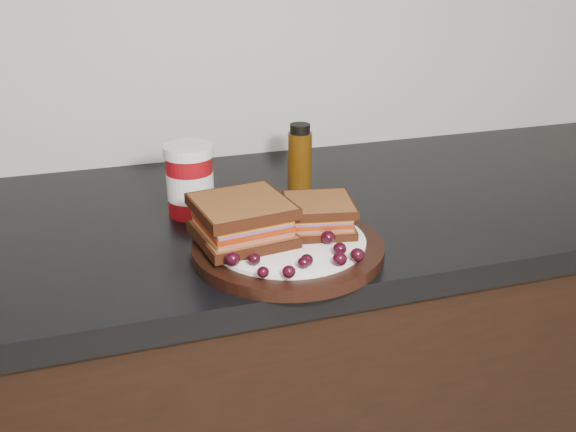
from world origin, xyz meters
name	(u,v)px	position (x,y,z in m)	size (l,w,h in m)	color
base_cabinets	(290,418)	(0.00, 1.70, 0.43)	(3.96, 0.58, 0.86)	black
countertop	(290,215)	(0.00, 1.70, 0.88)	(3.98, 0.60, 0.04)	black
plate	(288,248)	(-0.06, 1.52, 0.91)	(0.28, 0.28, 0.02)	black
sandwich_left	(242,220)	(-0.12, 1.54, 0.95)	(0.13, 0.13, 0.06)	brown
sandwich_right	(319,215)	(-0.01, 1.54, 0.95)	(0.10, 0.10, 0.05)	brown
grape_0	(232,259)	(-0.16, 1.46, 0.93)	(0.02, 0.02, 0.02)	black
grape_1	(254,259)	(-0.13, 1.46, 0.93)	(0.02, 0.02, 0.02)	black
grape_2	(263,272)	(-0.13, 1.42, 0.93)	(0.02, 0.02, 0.01)	black
grape_3	(289,272)	(-0.10, 1.41, 0.93)	(0.02, 0.02, 0.02)	black
grape_4	(307,260)	(-0.06, 1.43, 0.93)	(0.02, 0.02, 0.02)	black
grape_5	(304,262)	(-0.07, 1.43, 0.93)	(0.02, 0.02, 0.02)	black
grape_6	(340,259)	(-0.02, 1.42, 0.93)	(0.02, 0.02, 0.02)	black
grape_7	(357,255)	(0.01, 1.43, 0.93)	(0.02, 0.02, 0.02)	black
grape_8	(340,249)	(-0.01, 1.45, 0.93)	(0.02, 0.02, 0.02)	black
grape_9	(328,237)	(-0.01, 1.49, 0.93)	(0.02, 0.02, 0.02)	black
grape_10	(348,226)	(0.03, 1.51, 0.93)	(0.02, 0.02, 0.02)	black
grape_11	(326,226)	(0.00, 1.53, 0.93)	(0.02, 0.02, 0.02)	black
grape_12	(331,224)	(0.01, 1.54, 0.93)	(0.02, 0.02, 0.02)	black
grape_13	(309,212)	(-0.01, 1.59, 0.93)	(0.02, 0.02, 0.02)	black
grape_14	(244,227)	(-0.12, 1.56, 0.93)	(0.02, 0.02, 0.02)	black
grape_15	(251,233)	(-0.11, 1.54, 0.93)	(0.02, 0.02, 0.02)	black
grape_16	(229,242)	(-0.15, 1.52, 0.93)	(0.02, 0.02, 0.01)	black
grape_17	(241,243)	(-0.13, 1.51, 0.93)	(0.02, 0.02, 0.02)	black
grape_18	(234,225)	(-0.13, 1.57, 0.93)	(0.02, 0.02, 0.02)	black
grape_19	(232,231)	(-0.14, 1.55, 0.93)	(0.02, 0.02, 0.02)	black
grape_20	(250,241)	(-0.12, 1.51, 0.93)	(0.02, 0.02, 0.02)	black
condiment_jar	(190,180)	(-0.17, 1.71, 0.96)	(0.08, 0.08, 0.12)	maroon
oil_bottle	(300,157)	(0.04, 1.77, 0.96)	(0.04, 0.04, 0.12)	#482807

